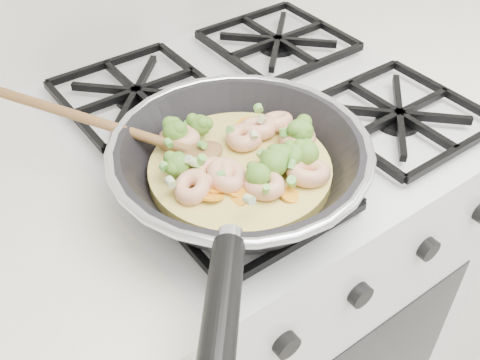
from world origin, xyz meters
TOP-DOWN VIEW (x-y plane):
  - stove at (0.00, 1.70)m, footprint 0.60×0.60m
  - skillet at (-0.15, 1.56)m, footprint 0.41×0.55m

SIDE VIEW (x-z plane):
  - stove at x=0.00m, z-range 0.00..0.92m
  - skillet at x=-0.15m, z-range 0.91..1.01m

